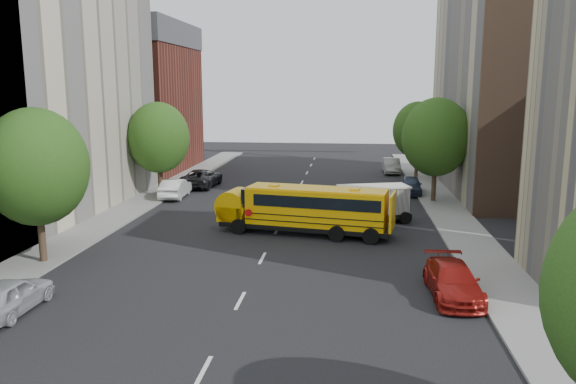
% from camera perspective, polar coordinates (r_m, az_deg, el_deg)
% --- Properties ---
extents(ground, '(120.00, 120.00, 0.00)m').
position_cam_1_polar(ground, '(31.59, -2.06, -5.67)').
color(ground, black).
rests_on(ground, ground).
extents(sidewalk_left, '(3.00, 80.00, 0.12)m').
position_cam_1_polar(sidewalk_left, '(39.46, -17.73, -2.78)').
color(sidewalk_left, slate).
rests_on(sidewalk_left, ground).
extents(sidewalk_right, '(3.00, 80.00, 0.12)m').
position_cam_1_polar(sidewalk_right, '(36.75, 17.22, -3.72)').
color(sidewalk_right, slate).
rests_on(sidewalk_right, ground).
extents(lane_markings, '(0.15, 64.00, 0.01)m').
position_cam_1_polar(lane_markings, '(41.20, -0.02, -1.79)').
color(lane_markings, silver).
rests_on(lane_markings, ground).
extents(building_left_cream, '(10.00, 26.00, 20.00)m').
position_cam_1_polar(building_left_cream, '(42.46, -26.13, 11.10)').
color(building_left_cream, beige).
rests_on(building_left_cream, ground).
extents(building_left_redbrick, '(10.00, 15.00, 13.00)m').
position_cam_1_polar(building_left_redbrick, '(62.24, -14.96, 8.09)').
color(building_left_redbrick, maroon).
rests_on(building_left_redbrick, ground).
extents(building_right_far, '(10.00, 22.00, 18.00)m').
position_cam_1_polar(building_right_far, '(51.78, 21.86, 10.03)').
color(building_right_far, '#B4A78C').
rests_on(building_right_far, ground).
extents(building_right_sidewall, '(10.10, 0.30, 18.00)m').
position_cam_1_polar(building_right_sidewall, '(41.26, 25.90, 9.77)').
color(building_right_sidewall, brown).
rests_on(building_right_sidewall, ground).
extents(street_tree_1, '(5.12, 5.12, 7.90)m').
position_cam_1_polar(street_tree_1, '(30.51, -24.22, 2.33)').
color(street_tree_1, '#38281C').
rests_on(street_tree_1, ground).
extents(street_tree_2, '(4.99, 4.99, 7.71)m').
position_cam_1_polar(street_tree_2, '(46.81, -13.03, 5.40)').
color(street_tree_2, '#38281C').
rests_on(street_tree_2, ground).
extents(street_tree_4, '(5.25, 5.25, 8.10)m').
position_cam_1_polar(street_tree_4, '(44.63, 14.81, 5.40)').
color(street_tree_4, '#38281C').
rests_on(street_tree_4, ground).
extents(street_tree_5, '(4.86, 4.86, 7.51)m').
position_cam_1_polar(street_tree_5, '(56.52, 13.06, 6.13)').
color(street_tree_5, '#38281C').
rests_on(street_tree_5, ground).
extents(school_bus, '(10.73, 4.19, 2.96)m').
position_cam_1_polar(school_bus, '(34.18, 1.63, -1.56)').
color(school_bus, black).
rests_on(school_bus, ground).
extents(safari_truck, '(6.05, 3.59, 2.45)m').
position_cam_1_polar(safari_truck, '(37.51, 8.03, -1.12)').
color(safari_truck, black).
rests_on(safari_truck, ground).
extents(parked_car_0, '(1.77, 4.32, 1.47)m').
position_cam_1_polar(parked_car_0, '(25.10, -26.43, -9.42)').
color(parked_car_0, '#B8B8BF').
rests_on(parked_car_0, ground).
extents(parked_car_1, '(1.89, 4.80, 1.56)m').
position_cam_1_polar(parked_car_1, '(46.43, -11.39, 0.38)').
color(parked_car_1, silver).
rests_on(parked_car_1, ground).
extents(parked_car_2, '(2.95, 5.89, 1.60)m').
position_cam_1_polar(parked_car_2, '(51.13, -8.77, 1.42)').
color(parked_car_2, black).
rests_on(parked_car_2, ground).
extents(parked_car_3, '(2.18, 4.98, 1.42)m').
position_cam_1_polar(parked_car_3, '(25.25, 16.41, -8.65)').
color(parked_car_3, maroon).
rests_on(parked_car_3, ground).
extents(parked_car_4, '(2.05, 4.48, 1.49)m').
position_cam_1_polar(parked_car_4, '(48.28, 12.37, 0.69)').
color(parked_car_4, '#33405A').
rests_on(parked_car_4, ground).
extents(parked_car_5, '(1.66, 4.72, 1.55)m').
position_cam_1_polar(parked_car_5, '(59.65, 10.48, 2.65)').
color(parked_car_5, gray).
rests_on(parked_car_5, ground).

